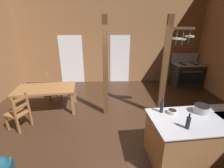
# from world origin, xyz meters

# --- Properties ---
(ground_plane) EXTENTS (8.48, 7.94, 0.10)m
(ground_plane) POSITION_xyz_m (0.00, 0.00, -0.05)
(ground_plane) COLOR #382316
(wall_back) EXTENTS (8.48, 0.14, 4.39)m
(wall_back) POSITION_xyz_m (0.00, 3.64, 2.19)
(wall_back) COLOR #93663F
(wall_back) RESTS_ON ground_plane
(glazed_door_back_left) EXTENTS (1.00, 0.01, 2.05)m
(glazed_door_back_left) POSITION_xyz_m (-1.73, 3.57, 1.02)
(glazed_door_back_left) COLOR white
(glazed_door_back_left) RESTS_ON ground_plane
(glazed_panel_back_right) EXTENTS (0.84, 0.01, 2.05)m
(glazed_panel_back_right) POSITION_xyz_m (0.38, 3.57, 1.02)
(glazed_panel_back_right) COLOR white
(glazed_panel_back_right) RESTS_ON ground_plane
(kitchen_island) EXTENTS (2.23, 1.13, 0.91)m
(kitchen_island) POSITION_xyz_m (1.66, -0.94, 0.46)
(kitchen_island) COLOR olive
(kitchen_island) RESTS_ON ground_plane
(stove_range) EXTENTS (1.15, 0.84, 1.32)m
(stove_range) POSITION_xyz_m (3.21, 3.03, 0.48)
(stove_range) COLOR black
(stove_range) RESTS_ON ground_plane
(support_post_with_pot_rack) EXTENTS (0.70, 0.29, 2.74)m
(support_post_with_pot_rack) POSITION_xyz_m (1.37, 0.68, 1.49)
(support_post_with_pot_rack) COLOR brown
(support_post_with_pot_rack) RESTS_ON ground_plane
(support_post_center) EXTENTS (0.14, 0.14, 2.74)m
(support_post_center) POSITION_xyz_m (-0.25, 0.83, 1.37)
(support_post_center) COLOR brown
(support_post_center) RESTS_ON ground_plane
(dining_table) EXTENTS (1.79, 1.08, 0.74)m
(dining_table) POSITION_xyz_m (-2.03, 1.08, 0.65)
(dining_table) COLOR olive
(dining_table) RESTS_ON ground_plane
(ladderback_chair_near_window) EXTENTS (0.56, 0.56, 0.95)m
(ladderback_chair_near_window) POSITION_xyz_m (-2.14, 1.97, 0.45)
(ladderback_chair_near_window) COLOR brown
(ladderback_chair_near_window) RESTS_ON ground_plane
(ladderback_chair_by_post) EXTENTS (0.58, 0.58, 0.95)m
(ladderback_chair_by_post) POSITION_xyz_m (-2.42, 0.17, 0.45)
(ladderback_chair_by_post) COLOR brown
(ladderback_chair_by_post) RESTS_ON ground_plane
(stockpot_on_counter) EXTENTS (0.34, 0.27, 0.16)m
(stockpot_on_counter) POSITION_xyz_m (1.60, -0.74, 0.99)
(stockpot_on_counter) COLOR #A8AAB2
(stockpot_on_counter) RESTS_ON kitchen_island
(mixing_bowl_on_counter) EXTENTS (0.19, 0.19, 0.07)m
(mixing_bowl_on_counter) POSITION_xyz_m (1.04, -0.74, 0.95)
(mixing_bowl_on_counter) COLOR silver
(mixing_bowl_on_counter) RESTS_ON kitchen_island
(bottle_tall_on_counter) EXTENTS (0.07, 0.07, 0.29)m
(bottle_tall_on_counter) POSITION_xyz_m (0.84, -0.69, 1.03)
(bottle_tall_on_counter) COLOR #1E2328
(bottle_tall_on_counter) RESTS_ON kitchen_island
(bottle_short_on_counter) EXTENTS (0.07, 0.07, 0.28)m
(bottle_short_on_counter) POSITION_xyz_m (1.10, -1.22, 1.02)
(bottle_short_on_counter) COLOR #1E2328
(bottle_short_on_counter) RESTS_ON kitchen_island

